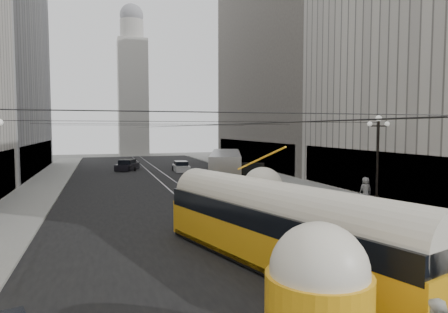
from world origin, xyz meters
TOP-DOWN VIEW (x-y plane):
  - road at (0.00, 32.50)m, footprint 20.00×85.00m
  - sidewalk_left at (-12.00, 36.00)m, footprint 4.00×72.00m
  - sidewalk_right at (12.00, 36.00)m, footprint 4.00×72.00m
  - rail_left at (-0.75, 32.50)m, footprint 0.12×85.00m
  - rail_right at (0.75, 32.50)m, footprint 0.12×85.00m
  - building_right_far at (20.00, 48.00)m, footprint 12.60×32.60m
  - distant_tower at (0.00, 80.00)m, footprint 6.00×6.00m
  - lamppost_right_mid at (12.60, 18.00)m, footprint 1.86×0.44m
  - catenary at (0.12, 31.49)m, footprint 25.00×72.00m
  - streetcar at (0.08, 7.96)m, footprint 6.40×15.20m
  - city_bus at (4.88, 30.33)m, footprint 6.54×13.37m
  - sedan_white_far at (3.26, 44.48)m, footprint 2.01×4.41m
  - sedan_dark_far at (-3.30, 48.23)m, footprint 3.56×4.95m
  - pedestrian_sidewalk_right at (11.75, 18.15)m, footprint 0.97×0.64m

SIDE VIEW (x-z plane):
  - road at x=0.00m, z-range -0.01..0.01m
  - rail_left at x=-0.75m, z-range -0.02..0.02m
  - rail_right at x=0.75m, z-range -0.02..0.02m
  - sidewalk_left at x=-12.00m, z-range 0.00..0.15m
  - sidewalk_right at x=12.00m, z-range 0.00..0.15m
  - sedan_white_far at x=3.26m, z-range -0.06..1.30m
  - sedan_dark_far at x=-3.30m, z-range -0.07..1.38m
  - pedestrian_sidewalk_right at x=11.75m, z-range 0.15..2.04m
  - streetcar at x=0.08m, z-range -0.04..3.42m
  - city_bus at x=4.88m, z-range 0.16..3.43m
  - lamppost_right_mid at x=12.60m, z-range 0.56..6.93m
  - catenary at x=0.12m, z-range 5.77..6.00m
  - distant_tower at x=0.00m, z-range -0.71..30.65m
  - building_right_far at x=20.00m, z-range 0.01..32.61m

